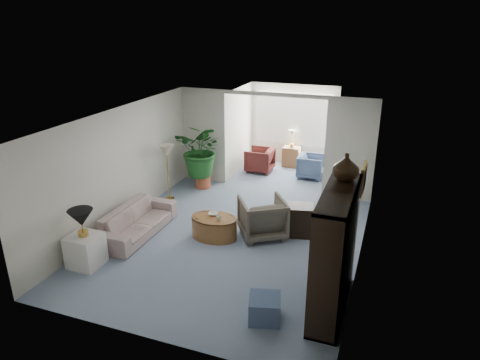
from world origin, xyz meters
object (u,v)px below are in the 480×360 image
at_px(framed_picture, 364,178).
at_px(table_lamp, 81,218).
at_px(coffee_bowl, 214,214).
at_px(sunroom_chair_blue, 311,166).
at_px(sofa, 137,221).
at_px(floor_lamp, 166,151).
at_px(side_table_dark, 299,220).
at_px(plant_pot, 203,181).
at_px(wingback_chair, 262,218).
at_px(ottoman, 265,308).
at_px(sunroom_table, 291,157).
at_px(end_table, 86,250).
at_px(entertainment_cabinet, 335,252).
at_px(sunroom_chair_maroon, 260,160).
at_px(coffee_cup, 219,218).
at_px(cabinet_urn, 346,167).
at_px(coffee_table, 214,227).

relative_size(framed_picture, table_lamp, 1.14).
relative_size(coffee_bowl, sunroom_chair_blue, 0.29).
distance_m(sofa, floor_lamp, 2.06).
xyz_separation_m(side_table_dark, plant_pot, (-2.97, 1.73, -0.16)).
distance_m(wingback_chair, sunroom_chair_blue, 3.74).
height_order(side_table_dark, ottoman, side_table_dark).
relative_size(plant_pot, sunroom_table, 0.67).
distance_m(wingback_chair, side_table_dark, 0.77).
xyz_separation_m(end_table, sunroom_table, (2.14, 6.65, 0.00)).
xyz_separation_m(table_lamp, entertainment_cabinet, (4.34, 0.31, 0.02)).
xyz_separation_m(coffee_bowl, wingback_chair, (0.94, 0.31, -0.07)).
xyz_separation_m(framed_picture, side_table_dark, (-1.22, 0.86, -1.38)).
bearing_deg(wingback_chair, floor_lamp, -53.41).
bearing_deg(sunroom_chair_maroon, framed_picture, 36.22).
distance_m(plant_pot, sunroom_chair_blue, 3.04).
height_order(coffee_cup, side_table_dark, side_table_dark).
bearing_deg(cabinet_urn, table_lamp, -169.39).
bearing_deg(sofa, side_table_dark, -70.43).
distance_m(cabinet_urn, sunroom_chair_blue, 5.59).
bearing_deg(sunroom_table, sofa, -110.13).
bearing_deg(end_table, side_table_dark, 36.44).
height_order(floor_lamp, coffee_bowl, floor_lamp).
height_order(end_table, coffee_table, end_table).
distance_m(wingback_chair, sunroom_table, 4.51).
xyz_separation_m(coffee_bowl, side_table_dark, (1.64, 0.61, -0.15)).
height_order(table_lamp, sunroom_table, table_lamp).
distance_m(cabinet_urn, plant_pot, 5.58).
height_order(coffee_bowl, sunroom_chair_maroon, sunroom_chair_maroon).
bearing_deg(sunroom_chair_blue, coffee_table, 164.31).
height_order(framed_picture, sunroom_chair_blue, framed_picture).
xyz_separation_m(framed_picture, end_table, (-4.57, -1.61, -1.40)).
relative_size(table_lamp, sunroom_chair_blue, 0.62).
height_order(sunroom_chair_blue, sunroom_chair_maroon, sunroom_chair_maroon).
distance_m(table_lamp, entertainment_cabinet, 4.35).
bearing_deg(sunroom_table, wingback_chair, -83.64).
xyz_separation_m(wingback_chair, entertainment_cabinet, (1.69, -1.86, 0.56)).
relative_size(side_table_dark, sunroom_chair_maroon, 0.86).
height_order(coffee_table, cabinet_urn, cabinet_urn).
height_order(table_lamp, ottoman, table_lamp).
bearing_deg(sofa, plant_pot, -3.51).
relative_size(floor_lamp, wingback_chair, 0.40).
xyz_separation_m(end_table, coffee_cup, (1.90, 1.66, 0.20)).
bearing_deg(table_lamp, sofa, 81.57).
bearing_deg(plant_pot, ottoman, -55.71).
bearing_deg(plant_pot, sofa, -93.49).
relative_size(sunroom_chair_blue, sunroom_chair_maroon, 0.95).
distance_m(sofa, wingback_chair, 2.58).
bearing_deg(plant_pot, coffee_bowl, -60.50).
bearing_deg(coffee_cup, coffee_table, 146.31).
distance_m(framed_picture, entertainment_cabinet, 1.51).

